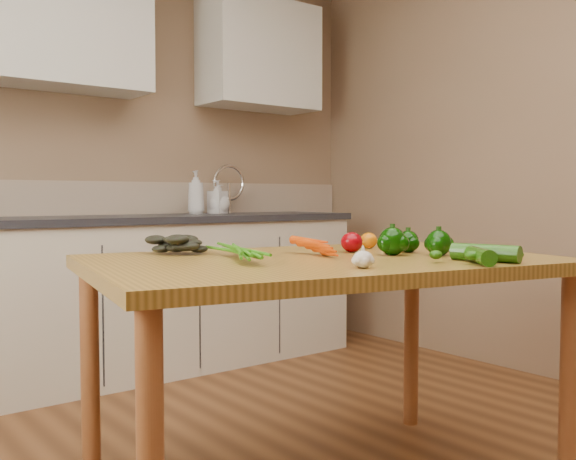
# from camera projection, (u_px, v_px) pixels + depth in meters

# --- Properties ---
(room) EXTENTS (4.04, 5.04, 2.64)m
(room) POSITION_uv_depth(u_px,v_px,m) (350.00, 116.00, 1.89)
(room) COLOR brown
(room) RESTS_ON ground
(counter_run) EXTENTS (2.84, 0.64, 1.14)m
(counter_run) POSITION_uv_depth(u_px,v_px,m) (132.00, 294.00, 3.65)
(counter_run) COLOR beige
(counter_run) RESTS_ON ground
(upper_cabinets) EXTENTS (2.15, 0.35, 0.70)m
(upper_cabinets) POSITION_uv_depth(u_px,v_px,m) (166.00, 40.00, 3.85)
(upper_cabinets) COLOR silver
(upper_cabinets) RESTS_ON room
(table) EXTENTS (1.67, 1.25, 0.81)m
(table) POSITION_uv_depth(u_px,v_px,m) (322.00, 284.00, 2.14)
(table) COLOR olive
(table) RESTS_ON ground
(soap_bottle_a) EXTENTS (0.12, 0.12, 0.27)m
(soap_bottle_a) POSITION_uv_depth(u_px,v_px,m) (196.00, 192.00, 3.94)
(soap_bottle_a) COLOR silver
(soap_bottle_a) RESTS_ON counter_run
(soap_bottle_b) EXTENTS (0.13, 0.13, 0.21)m
(soap_bottle_b) POSITION_uv_depth(u_px,v_px,m) (217.00, 197.00, 4.07)
(soap_bottle_b) COLOR silver
(soap_bottle_b) RESTS_ON counter_run
(soap_bottle_c) EXTENTS (0.18, 0.18, 0.18)m
(soap_bottle_c) POSITION_uv_depth(u_px,v_px,m) (219.00, 199.00, 4.08)
(soap_bottle_c) COLOR silver
(soap_bottle_c) RESTS_ON counter_run
(carrot_bunch) EXTENTS (0.32, 0.27, 0.08)m
(carrot_bunch) POSITION_uv_depth(u_px,v_px,m) (293.00, 246.00, 2.15)
(carrot_bunch) COLOR #DB4105
(carrot_bunch) RESTS_ON table
(leafy_greens) EXTENTS (0.21, 0.19, 0.11)m
(leafy_greens) POSITION_uv_depth(u_px,v_px,m) (178.00, 239.00, 2.26)
(leafy_greens) COLOR black
(leafy_greens) RESTS_ON table
(garlic_bulb) EXTENTS (0.06, 0.06, 0.05)m
(garlic_bulb) POSITION_uv_depth(u_px,v_px,m) (363.00, 259.00, 1.81)
(garlic_bulb) COLOR silver
(garlic_bulb) RESTS_ON table
(pepper_a) EXTENTS (0.10, 0.10, 0.10)m
(pepper_a) POSITION_uv_depth(u_px,v_px,m) (392.00, 241.00, 2.22)
(pepper_a) COLOR black
(pepper_a) RESTS_ON table
(pepper_b) EXTENTS (0.08, 0.08, 0.08)m
(pepper_b) POSITION_uv_depth(u_px,v_px,m) (408.00, 242.00, 2.32)
(pepper_b) COLOR black
(pepper_b) RESTS_ON table
(pepper_c) EXTENTS (0.09, 0.09, 0.09)m
(pepper_c) POSITION_uv_depth(u_px,v_px,m) (439.00, 243.00, 2.20)
(pepper_c) COLOR black
(pepper_c) RESTS_ON table
(tomato_a) EXTENTS (0.08, 0.08, 0.07)m
(tomato_a) POSITION_uv_depth(u_px,v_px,m) (352.00, 242.00, 2.33)
(tomato_a) COLOR #840209
(tomato_a) RESTS_ON table
(tomato_b) EXTENTS (0.07, 0.07, 0.06)m
(tomato_b) POSITION_uv_depth(u_px,v_px,m) (369.00, 240.00, 2.51)
(tomato_b) COLOR #C85F05
(tomato_b) RESTS_ON table
(tomato_c) EXTENTS (0.07, 0.07, 0.07)m
(tomato_c) POSITION_uv_depth(u_px,v_px,m) (400.00, 240.00, 2.53)
(tomato_c) COLOR #C85F05
(tomato_c) RESTS_ON table
(zucchini_a) EXTENTS (0.10, 0.22, 0.06)m
(zucchini_a) POSITION_uv_depth(u_px,v_px,m) (485.00, 253.00, 2.00)
(zucchini_a) COLOR #164607
(zucchini_a) RESTS_ON table
(zucchini_b) EXTENTS (0.19, 0.23, 0.05)m
(zucchini_b) POSITION_uv_depth(u_px,v_px,m) (476.00, 255.00, 1.96)
(zucchini_b) COLOR #164607
(zucchini_b) RESTS_ON table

